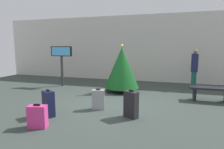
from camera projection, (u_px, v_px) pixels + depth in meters
ground_plane at (110, 104)px, 6.03m from camera, size 16.00×16.00×0.00m
back_wall at (135, 48)px, 10.10m from camera, size 16.00×0.20×3.50m
holiday_tree at (122, 67)px, 7.65m from camera, size 1.41×1.41×1.95m
flight_info_kiosk at (62, 58)px, 8.73m from camera, size 1.05×0.12×1.86m
waiting_bench at (210, 91)px, 6.34m from camera, size 1.32×0.44×0.48m
traveller_0 at (194, 68)px, 8.21m from camera, size 0.30×0.30×1.72m
suitcase_0 at (49, 104)px, 4.96m from camera, size 0.41×0.36×0.73m
suitcase_1 at (131, 105)px, 4.87m from camera, size 0.42×0.35×0.74m
suitcase_2 at (38, 116)px, 4.28m from camera, size 0.45×0.30×0.56m
suitcase_3 at (98, 99)px, 5.53m from camera, size 0.40×0.27×0.62m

